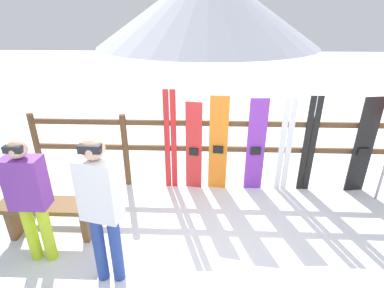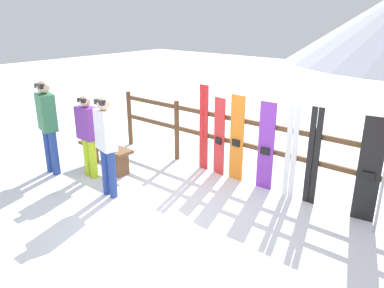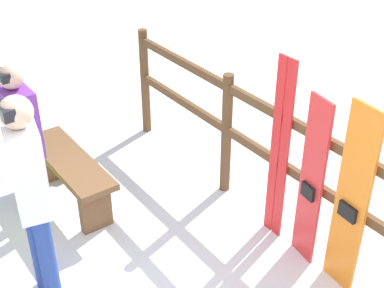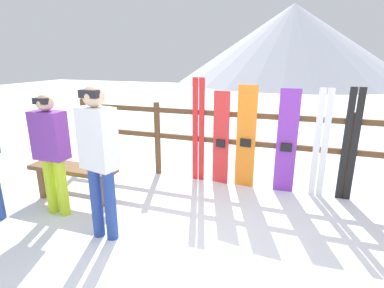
{
  "view_description": "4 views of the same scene",
  "coord_description": "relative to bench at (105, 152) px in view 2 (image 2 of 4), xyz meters",
  "views": [
    {
      "loc": [
        -0.21,
        -2.54,
        2.72
      ],
      "look_at": [
        -0.35,
        1.03,
        1.12
      ],
      "focal_mm": 28.0,
      "sensor_mm": 36.0,
      "label": 1
    },
    {
      "loc": [
        3.51,
        -3.58,
        2.9
      ],
      "look_at": [
        -0.4,
        1.05,
        0.78
      ],
      "focal_mm": 35.0,
      "sensor_mm": 36.0,
      "label": 2
    },
    {
      "loc": [
        1.87,
        -0.98,
        3.15
      ],
      "look_at": [
        -0.94,
        1.05,
        1.06
      ],
      "focal_mm": 50.0,
      "sensor_mm": 36.0,
      "label": 3
    },
    {
      "loc": [
        0.69,
        -2.62,
        1.95
      ],
      "look_at": [
        -0.54,
        0.95,
        0.86
      ],
      "focal_mm": 28.0,
      "sensor_mm": 36.0,
      "label": 4
    }
  ],
  "objects": [
    {
      "name": "fence",
      "position": [
        2.15,
        1.31,
        0.38
      ],
      "size": [
        5.97,
        0.1,
        1.24
      ],
      "color": "brown",
      "rests_on": "ground"
    },
    {
      "name": "person_plaid_green",
      "position": [
        -0.64,
        -0.76,
        0.67
      ],
      "size": [
        0.5,
        0.36,
        1.77
      ],
      "color": "navy",
      "rests_on": "ground"
    },
    {
      "name": "snowboard_purple",
      "position": [
        2.78,
        1.25,
        0.41
      ],
      "size": [
        0.29,
        0.06,
        1.54
      ],
      "color": "purple",
      "rests_on": "ground"
    },
    {
      "name": "snowboard_black_stripe",
      "position": [
        4.44,
        1.25,
        0.43
      ],
      "size": [
        0.32,
        0.09,
        1.58
      ],
      "color": "black",
      "rests_on": "ground"
    },
    {
      "name": "ski_pair_black",
      "position": [
        3.61,
        1.25,
        0.43
      ],
      "size": [
        0.19,
        0.02,
        1.59
      ],
      "color": "black",
      "rests_on": "ground"
    },
    {
      "name": "snowboard_red",
      "position": [
        1.81,
        1.25,
        0.37
      ],
      "size": [
        0.26,
        0.09,
        1.47
      ],
      "color": "red",
      "rests_on": "ground"
    },
    {
      "name": "ski_pair_white",
      "position": [
        3.24,
        1.25,
        0.42
      ],
      "size": [
        0.19,
        0.02,
        1.56
      ],
      "color": "white",
      "rests_on": "ground"
    },
    {
      "name": "ski_pair_red",
      "position": [
        1.44,
        1.25,
        0.47
      ],
      "size": [
        0.2,
        0.02,
        1.66
      ],
      "color": "red",
      "rests_on": "ground"
    },
    {
      "name": "person_purple",
      "position": [
        0.07,
        -0.4,
        0.53
      ],
      "size": [
        0.41,
        0.22,
        1.54
      ],
      "color": "#B7D826",
      "rests_on": "ground"
    },
    {
      "name": "bench",
      "position": [
        0.0,
        0.0,
        0.0
      ],
      "size": [
        1.27,
        0.36,
        0.49
      ],
      "color": "brown",
      "rests_on": "ground"
    },
    {
      "name": "snowboard_orange",
      "position": [
        2.19,
        1.25,
        0.42
      ],
      "size": [
        0.3,
        0.08,
        1.57
      ],
      "color": "orange",
      "rests_on": "ground"
    },
    {
      "name": "person_white",
      "position": [
        0.96,
        -0.66,
        0.64
      ],
      "size": [
        0.43,
        0.3,
        1.7
      ],
      "color": "navy",
      "rests_on": "ground"
    },
    {
      "name": "ground_plane",
      "position": [
        2.15,
        -0.53,
        -0.36
      ],
      "size": [
        40.0,
        40.0,
        0.0
      ],
      "primitive_type": "plane",
      "color": "white"
    }
  ]
}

